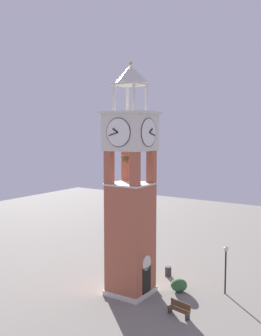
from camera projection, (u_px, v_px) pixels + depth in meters
The scene contains 6 objects.
ground at pixel (131, 293), 29.36m from camera, with size 80.00×80.00×0.00m, color gray.
clock_tower at pixel (131, 200), 28.71m from camera, with size 3.36×3.36×16.86m.
park_bench at pixel (179, 309), 25.66m from camera, with size 0.78×1.66×0.95m.
lamp_post at pixel (226, 261), 29.02m from camera, with size 0.36×0.36×3.57m.
trash_bin at pixel (168, 271), 32.74m from camera, with size 0.52×0.52×0.80m, color #2D2D33.
shrub_near_entry at pixel (179, 285), 29.66m from camera, with size 1.23×1.23×0.95m, color #336638.
Camera 1 is at (-23.66, -15.65, 11.99)m, focal length 42.31 mm.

